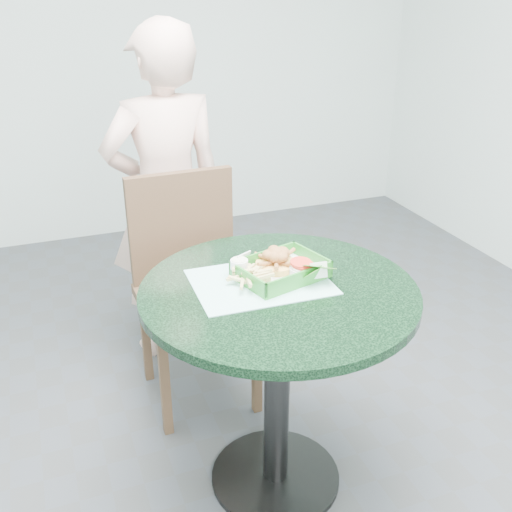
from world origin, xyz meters
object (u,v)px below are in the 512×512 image
object	(u,v)px
cafe_table	(278,341)
sauce_ramekin	(241,265)
diner_person	(167,200)
dining_chair	(190,274)
crab_sandwich	(279,264)
food_basket	(281,278)

from	to	relation	value
cafe_table	sauce_ramekin	bearing A→B (deg)	118.80
cafe_table	diner_person	bearing A→B (deg)	97.16
dining_chair	diner_person	xyz separation A→B (m)	(-0.01, 0.33, 0.21)
cafe_table	crab_sandwich	xyz separation A→B (m)	(0.04, 0.10, 0.22)
diner_person	food_basket	world-z (taller)	diner_person
cafe_table	dining_chair	size ratio (longest dim) A/B	0.92
crab_sandwich	cafe_table	bearing A→B (deg)	-113.30
dining_chair	sauce_ramekin	xyz separation A→B (m)	(0.04, -0.51, 0.27)
food_basket	crab_sandwich	bearing A→B (deg)	74.80
dining_chair	crab_sandwich	xyz separation A→B (m)	(0.16, -0.55, 0.27)
sauce_ramekin	dining_chair	bearing A→B (deg)	94.66
diner_person	crab_sandwich	distance (m)	0.90
dining_chair	food_basket	distance (m)	0.65
sauce_ramekin	cafe_table	bearing A→B (deg)	-61.20
dining_chair	crab_sandwich	world-z (taller)	dining_chair
cafe_table	dining_chair	xyz separation A→B (m)	(-0.12, 0.65, -0.05)
cafe_table	food_basket	xyz separation A→B (m)	(0.03, 0.06, 0.19)
dining_chair	crab_sandwich	distance (m)	0.63
cafe_table	crab_sandwich	size ratio (longest dim) A/B	6.46
cafe_table	sauce_ramekin	size ratio (longest dim) A/B	15.41
diner_person	crab_sandwich	size ratio (longest dim) A/B	11.26
cafe_table	food_basket	world-z (taller)	food_basket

